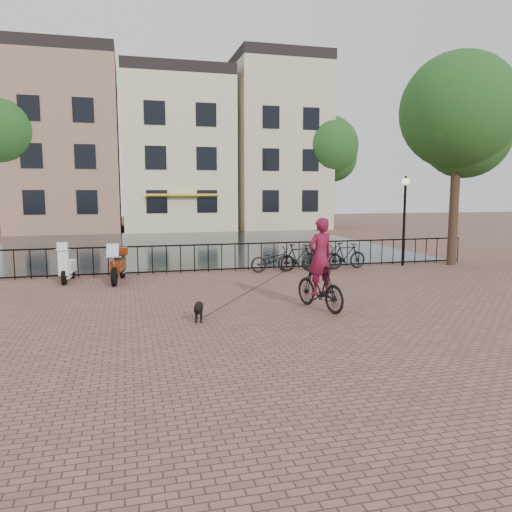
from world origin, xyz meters
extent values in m
plane|color=brown|center=(0.00, 0.00, 0.00)|extent=(100.00, 100.00, 0.00)
plane|color=black|center=(0.00, 17.30, 0.00)|extent=(20.00, 20.00, 0.00)
cube|color=black|center=(0.00, 8.00, 1.00)|extent=(20.00, 0.05, 0.05)
cube|color=black|center=(0.00, 8.00, 0.08)|extent=(20.00, 0.05, 0.05)
cube|color=#907353|center=(-7.50, 30.00, 6.00)|extent=(7.50, 9.00, 12.00)
cube|color=black|center=(-7.50, 30.00, 12.40)|extent=(7.50, 9.00, 0.80)
cube|color=beige|center=(0.50, 30.00, 5.50)|extent=(8.00, 9.00, 11.00)
cube|color=black|center=(0.50, 30.00, 11.40)|extent=(8.00, 9.00, 0.80)
cube|color=gold|center=(0.50, 25.30, 2.60)|extent=(5.00, 0.60, 0.15)
cube|color=beige|center=(8.50, 30.00, 6.25)|extent=(7.00, 9.00, 12.50)
cube|color=black|center=(8.50, 30.00, 12.90)|extent=(7.00, 9.00, 0.80)
cylinder|color=black|center=(-11.00, 27.00, 3.15)|extent=(0.36, 0.36, 6.30)
sphere|color=#204E1A|center=(-11.00, 27.00, 6.75)|extent=(5.04, 5.04, 5.04)
cylinder|color=black|center=(9.20, 7.30, 2.80)|extent=(0.36, 0.36, 5.60)
sphere|color=#204E1A|center=(9.20, 7.30, 6.00)|extent=(4.48, 4.48, 4.48)
cylinder|color=black|center=(12.00, 27.00, 2.97)|extent=(0.36, 0.36, 5.95)
sphere|color=#204E1A|center=(12.00, 27.00, 6.38)|extent=(4.76, 4.76, 4.76)
cylinder|color=black|center=(7.20, 7.60, 1.60)|extent=(0.10, 0.10, 3.20)
sphere|color=beige|center=(7.20, 7.60, 3.30)|extent=(0.30, 0.30, 0.30)
imported|color=black|center=(1.26, 1.54, 0.59)|extent=(1.05, 2.03, 1.17)
imported|color=maroon|center=(1.26, 1.54, 1.52)|extent=(0.96, 0.75, 2.30)
imported|color=black|center=(1.80, 7.40, 0.45)|extent=(1.75, 0.69, 0.90)
imported|color=black|center=(2.75, 7.40, 0.50)|extent=(1.72, 0.75, 1.00)
imported|color=black|center=(3.70, 7.40, 0.45)|extent=(1.78, 0.81, 0.90)
imported|color=black|center=(4.65, 7.40, 0.50)|extent=(1.69, 0.58, 1.00)
camera|label=1|loc=(-3.34, -9.85, 2.94)|focal=35.00mm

